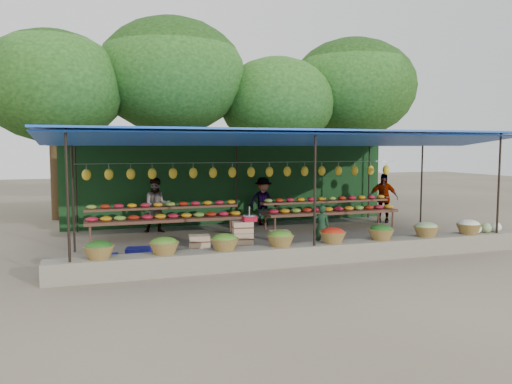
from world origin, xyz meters
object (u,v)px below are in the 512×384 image
object	(u,v)px
crate_counter	(241,242)
blue_crate_front	(107,261)
vendor_seated	(321,227)
blue_crate_back	(140,256)
weighing_scale	(249,218)

from	to	relation	value
crate_counter	blue_crate_front	xyz separation A→B (m)	(-2.96, -0.30, -0.17)
crate_counter	vendor_seated	xyz separation A→B (m)	(2.07, 0.12, 0.22)
blue_crate_front	blue_crate_back	world-z (taller)	blue_crate_back
blue_crate_front	blue_crate_back	bearing A→B (deg)	18.15
weighing_scale	vendor_seated	world-z (taller)	weighing_scale
blue_crate_back	weighing_scale	bearing A→B (deg)	14.71
crate_counter	blue_crate_back	distance (m)	2.29
crate_counter	weighing_scale	bearing A→B (deg)	0.00
vendor_seated	blue_crate_front	bearing A→B (deg)	29.54
crate_counter	blue_crate_back	bearing A→B (deg)	-177.84
weighing_scale	blue_crate_back	distance (m)	2.57
vendor_seated	weighing_scale	bearing A→B (deg)	28.44
crate_counter	blue_crate_back	xyz separation A→B (m)	(-2.28, -0.09, -0.15)
vendor_seated	blue_crate_front	xyz separation A→B (m)	(-5.03, -0.42, -0.39)
vendor_seated	blue_crate_back	world-z (taller)	vendor_seated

